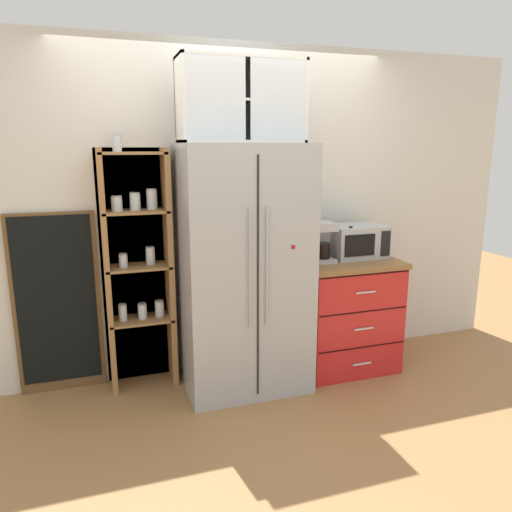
% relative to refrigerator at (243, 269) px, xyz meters
% --- Properties ---
extents(ground_plane, '(10.74, 10.74, 0.00)m').
position_rel_refrigerator_xyz_m(ground_plane, '(-0.00, -0.01, -0.91)').
color(ground_plane, '#9E7042').
extents(wall_back_cream, '(5.03, 0.10, 2.55)m').
position_rel_refrigerator_xyz_m(wall_back_cream, '(-0.00, 0.39, 0.37)').
color(wall_back_cream, silver).
rests_on(wall_back_cream, ground).
extents(refrigerator, '(0.90, 0.71, 1.81)m').
position_rel_refrigerator_xyz_m(refrigerator, '(0.00, 0.00, 0.00)').
color(refrigerator, '#ADAFB5').
rests_on(refrigerator, ground).
extents(pantry_shelf_column, '(0.53, 0.29, 1.87)m').
position_rel_refrigerator_xyz_m(pantry_shelf_column, '(-0.73, 0.28, 0.03)').
color(pantry_shelf_column, brown).
rests_on(pantry_shelf_column, ground).
extents(counter_cabinet, '(0.79, 0.65, 0.91)m').
position_rel_refrigerator_xyz_m(counter_cabinet, '(0.87, 0.04, -0.45)').
color(counter_cabinet, red).
rests_on(counter_cabinet, ground).
extents(microwave, '(0.44, 0.33, 0.26)m').
position_rel_refrigerator_xyz_m(microwave, '(0.98, 0.08, 0.13)').
color(microwave, '#ADAFB5').
rests_on(microwave, counter_cabinet).
extents(coffee_maker, '(0.17, 0.20, 0.31)m').
position_rel_refrigerator_xyz_m(coffee_maker, '(0.65, 0.04, 0.16)').
color(coffee_maker, '#B7B7BC').
rests_on(coffee_maker, counter_cabinet).
extents(mug_charcoal, '(0.11, 0.08, 0.09)m').
position_rel_refrigerator_xyz_m(mug_charcoal, '(0.87, -0.01, 0.05)').
color(mug_charcoal, '#2D2D33').
rests_on(mug_charcoal, counter_cabinet).
extents(bottle_cobalt, '(0.07, 0.07, 0.27)m').
position_rel_refrigerator_xyz_m(bottle_cobalt, '(0.87, -0.02, 0.12)').
color(bottle_cobalt, navy).
rests_on(bottle_cobalt, counter_cabinet).
extents(bottle_clear, '(0.07, 0.07, 0.26)m').
position_rel_refrigerator_xyz_m(bottle_clear, '(0.87, 0.06, 0.12)').
color(bottle_clear, silver).
rests_on(bottle_clear, counter_cabinet).
extents(upper_cabinet, '(0.87, 0.32, 0.56)m').
position_rel_refrigerator_xyz_m(upper_cabinet, '(-0.00, 0.05, 1.19)').
color(upper_cabinet, silver).
rests_on(upper_cabinet, refrigerator).
extents(chalkboard_menu, '(0.60, 0.04, 1.34)m').
position_rel_refrigerator_xyz_m(chalkboard_menu, '(-1.32, 0.32, -0.23)').
color(chalkboard_menu, brown).
rests_on(chalkboard_menu, ground).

